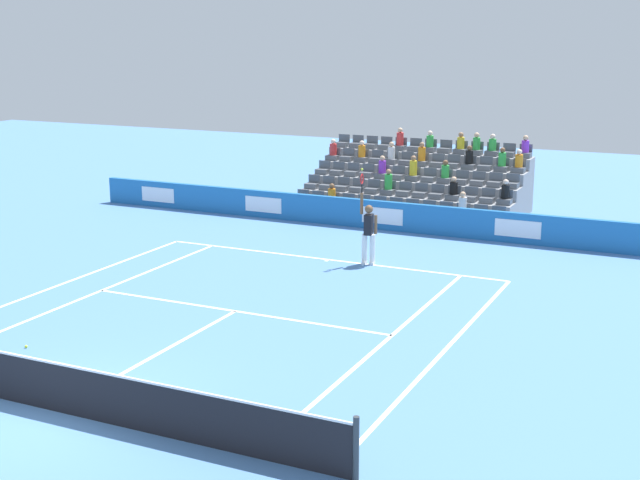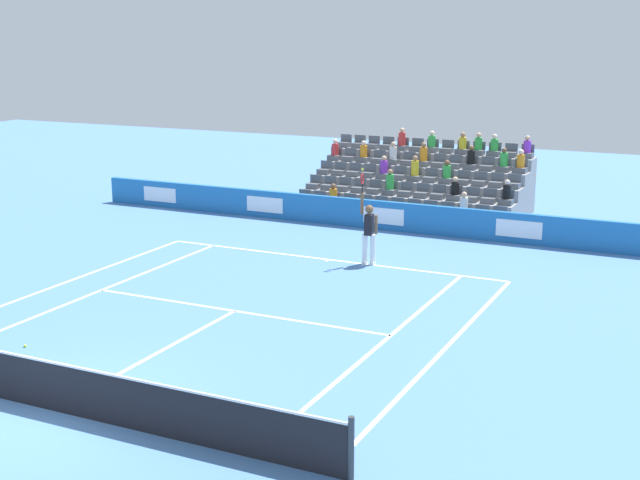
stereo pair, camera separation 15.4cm
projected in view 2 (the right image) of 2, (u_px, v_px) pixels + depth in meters
The scene contains 14 objects.
ground_plane at pixel (52, 410), 15.85m from camera, with size 80.00×80.00×0.00m, color #4C7AB2.
line_baseline at pixel (329, 260), 26.27m from camera, with size 10.97×0.10×0.01m, color white.
line_service at pixel (235, 311), 21.46m from camera, with size 8.23×0.10×0.01m, color white.
line_centre_service at pixel (157, 353), 18.65m from camera, with size 0.10×6.40×0.01m, color white.
line_singles_sideline_left at pixel (90, 295), 22.79m from camera, with size 0.10×11.89×0.01m, color white.
line_singles_sideline_right at pixel (383, 342), 19.33m from camera, with size 0.10×11.89×0.01m, color white.
line_doubles_sideline_left at pixel (50, 288), 23.37m from camera, with size 0.10×11.89×0.01m, color white.
line_doubles_sideline_right at pixel (442, 351), 18.75m from camera, with size 0.10×11.89×0.01m, color white.
line_centre_mark at pixel (327, 260), 26.18m from camera, with size 0.10×0.20×0.01m, color white.
sponsor_barrier at pixel (385, 215), 30.14m from camera, with size 23.44×0.22×1.00m.
tennis_net at pixel (50, 385), 15.73m from camera, with size 11.97×0.10×1.07m.
tennis_player at pixel (369, 231), 25.55m from camera, with size 0.53×0.39×2.85m.
stadium_stand at pixel (419, 190), 33.19m from camera, with size 8.06×4.75×3.00m.
loose_tennis_ball at pixel (25, 346), 19.00m from camera, with size 0.07×0.07×0.07m, color #D1E533.
Camera 2 is at (-10.75, 11.13, 6.72)m, focal length 48.93 mm.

